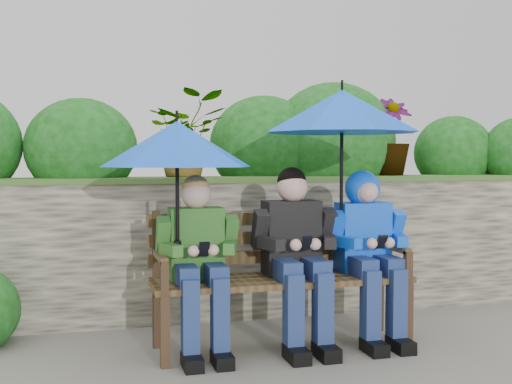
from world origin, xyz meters
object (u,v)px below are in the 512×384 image
object	(u,v)px
park_bench	(279,268)
boy_middle	(296,248)
boy_left	(199,255)
umbrella_right	(342,111)
umbrella_left	(177,144)
boy_right	(368,240)

from	to	relation	value
park_bench	boy_middle	bearing A→B (deg)	-40.10
boy_left	boy_middle	bearing A→B (deg)	-0.43
park_bench	umbrella_right	size ratio (longest dim) A/B	1.62
park_bench	umbrella_left	size ratio (longest dim) A/B	1.82
park_bench	umbrella_right	bearing A→B (deg)	-3.40
umbrella_left	boy_right	bearing A→B (deg)	2.04
umbrella_left	park_bench	bearing A→B (deg)	9.06
park_bench	boy_right	world-z (taller)	boy_right
boy_left	boy_right	world-z (taller)	boy_right
boy_right	umbrella_left	xyz separation A→B (m)	(-1.23, -0.04, 0.61)
boy_right	umbrella_left	size ratio (longest dim) A/B	1.24
boy_middle	park_bench	bearing A→B (deg)	139.90
boy_left	boy_middle	world-z (taller)	boy_middle
umbrella_left	boy_left	bearing A→B (deg)	14.52
boy_middle	boy_right	size ratio (longest dim) A/B	1.02
boy_middle	boy_right	xyz separation A→B (m)	(0.49, 0.01, 0.03)
boy_left	umbrella_left	xyz separation A→B (m)	(-0.13, -0.03, 0.65)
boy_left	park_bench	bearing A→B (deg)	7.67
park_bench	boy_left	size ratio (longest dim) A/B	1.50
boy_right	umbrella_right	world-z (taller)	umbrella_right
park_bench	umbrella_left	world-z (taller)	umbrella_left
boy_left	boy_right	xyz separation A→B (m)	(1.10, 0.01, 0.05)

